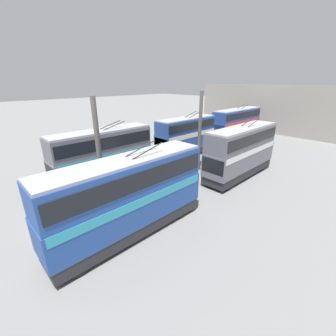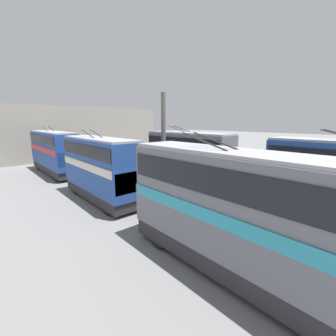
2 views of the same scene
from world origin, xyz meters
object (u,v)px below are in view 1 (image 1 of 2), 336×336
oil_drum (169,190)px  bus_right_far (237,122)px  bus_left_near (129,193)px  bus_left_far (241,149)px  person_aisle_foreground (80,210)px  bus_right_near (103,153)px  person_by_right_row (87,188)px  bus_right_mid (186,134)px

oil_drum → bus_right_far: bearing=16.3°
bus_left_near → oil_drum: bearing=21.0°
bus_right_far → bus_left_far: bearing=-148.4°
bus_left_far → bus_left_near: bearing=-180.0°
bus_left_near → person_aisle_foreground: bus_left_near is taller
bus_right_near → person_by_right_row: bearing=-144.6°
bus_right_near → bus_right_mid: bus_right_near is taller
person_aisle_foreground → person_by_right_row: bearing=-159.3°
bus_right_mid → bus_left_far: bearing=-98.8°
oil_drum → person_by_right_row: bearing=141.5°
bus_right_mid → person_aisle_foreground: 17.61m
bus_right_near → oil_drum: bearing=-68.2°
bus_left_near → person_by_right_row: size_ratio=5.95×
bus_left_far → bus_right_far: (14.11, 8.67, -0.06)m
bus_right_near → person_by_right_row: 4.12m
bus_left_near → bus_left_far: bus_left_far is taller
bus_left_near → bus_right_mid: size_ratio=1.18×
bus_right_mid → oil_drum: (-9.40, -6.50, -2.42)m
bus_right_mid → person_aisle_foreground: bus_right_mid is taller
bus_right_mid → bus_right_far: size_ratio=0.81×
bus_left_far → bus_right_far: size_ratio=0.87×
bus_left_far → oil_drum: (-8.05, 2.17, -2.54)m
oil_drum → bus_left_near: bearing=-159.0°
bus_right_far → person_aisle_foreground: bearing=-170.5°
bus_left_near → bus_left_far: bearing=0.0°
person_aisle_foreground → bus_left_near: bearing=78.4°
bus_right_far → person_aisle_foreground: 30.03m
bus_right_mid → person_aisle_foreground: size_ratio=5.66×
bus_left_far → person_aisle_foreground: bearing=166.5°
bus_right_near → bus_right_mid: (12.00, 0.00, -0.08)m
bus_left_near → person_aisle_foreground: 4.60m
person_aisle_foreground → oil_drum: size_ratio=1.83×
bus_right_far → person_by_right_row: size_ratio=6.24×
bus_right_near → person_by_right_row: (-2.94, -2.09, -1.98)m
bus_left_far → bus_right_near: size_ratio=0.98×
person_aisle_foreground → person_by_right_row: person_by_right_row is taller
bus_left_far → bus_right_mid: bearing=81.2°
bus_right_near → oil_drum: bus_right_near is taller
bus_right_far → person_by_right_row: bus_right_far is taller
bus_left_near → bus_left_far: 13.70m
oil_drum → bus_right_mid: bearing=34.7°
bus_right_far → bus_right_mid: bearing=-180.0°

